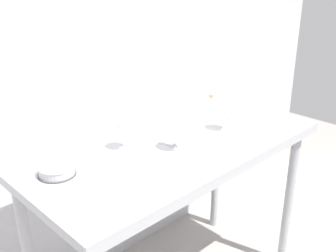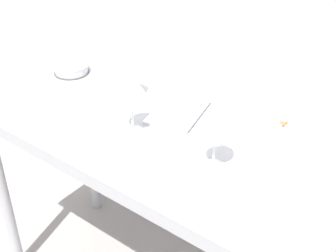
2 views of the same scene
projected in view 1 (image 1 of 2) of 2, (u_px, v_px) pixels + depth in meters
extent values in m
cube|color=silver|center=(106.00, 40.00, 1.99)|extent=(3.80, 0.04, 2.60)
cube|color=#ADADB2|center=(176.00, 147.00, 1.83)|extent=(1.40, 0.64, 0.04)
cube|color=#ADADB2|center=(233.00, 172.00, 1.61)|extent=(1.40, 0.01, 0.05)
cylinder|color=#ADADB2|center=(289.00, 200.00, 2.24)|extent=(0.05, 0.05, 0.86)
cylinder|color=#ADADB2|center=(216.00, 168.00, 2.58)|extent=(0.05, 0.05, 0.86)
cylinder|color=white|center=(127.00, 149.00, 1.75)|extent=(0.07, 0.07, 0.00)
cylinder|color=white|center=(127.00, 140.00, 1.73)|extent=(0.01, 0.01, 0.08)
sphere|color=white|center=(126.00, 124.00, 1.71)|extent=(0.08, 0.08, 0.08)
cylinder|color=maroon|center=(126.00, 127.00, 1.71)|extent=(0.06, 0.06, 0.03)
cylinder|color=white|center=(181.00, 150.00, 1.74)|extent=(0.06, 0.06, 0.00)
cylinder|color=white|center=(181.00, 141.00, 1.73)|extent=(0.01, 0.01, 0.08)
sphere|color=white|center=(181.00, 123.00, 1.70)|extent=(0.09, 0.09, 0.09)
cylinder|color=maroon|center=(181.00, 127.00, 1.70)|extent=(0.07, 0.07, 0.02)
cylinder|color=white|center=(228.00, 130.00, 1.95)|extent=(0.07, 0.07, 0.00)
cylinder|color=white|center=(229.00, 121.00, 1.93)|extent=(0.01, 0.01, 0.09)
sphere|color=white|center=(229.00, 106.00, 1.90)|extent=(0.09, 0.09, 0.09)
cylinder|color=maroon|center=(229.00, 109.00, 1.91)|extent=(0.06, 0.06, 0.03)
cube|color=white|center=(162.00, 134.00, 1.90)|extent=(0.22, 0.25, 0.01)
cube|color=white|center=(180.00, 123.00, 2.03)|extent=(0.22, 0.25, 0.01)
cube|color=#3F3F47|center=(171.00, 128.00, 1.96)|extent=(0.06, 0.22, 0.01)
cube|color=white|center=(136.00, 167.00, 1.60)|extent=(0.17, 0.23, 0.00)
cylinder|color=#4C4C4C|center=(57.00, 174.00, 1.54)|extent=(0.15, 0.15, 0.01)
cylinder|color=#B7B7BC|center=(57.00, 170.00, 1.54)|extent=(0.14, 0.14, 0.03)
torus|color=#B7B7BC|center=(56.00, 166.00, 1.53)|extent=(0.14, 0.14, 0.01)
cone|color=silver|center=(211.00, 105.00, 2.15)|extent=(0.09, 0.09, 0.10)
cylinder|color=#C17F4C|center=(211.00, 96.00, 2.13)|extent=(0.02, 0.02, 0.01)
cone|color=silver|center=(212.00, 91.00, 2.12)|extent=(0.02, 0.02, 0.04)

